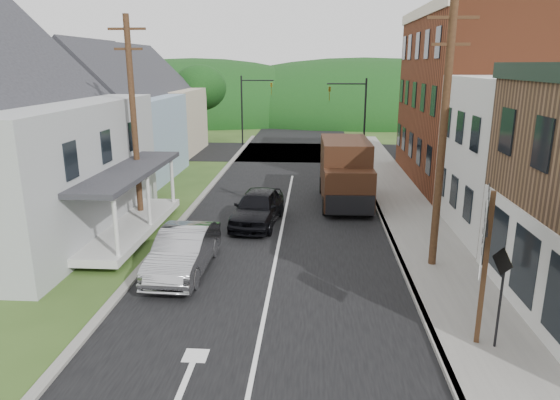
% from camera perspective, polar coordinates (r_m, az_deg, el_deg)
% --- Properties ---
extents(ground, '(120.00, 120.00, 0.00)m').
position_cam_1_polar(ground, '(15.12, -1.63, -12.31)').
color(ground, '#2D4719').
rests_on(ground, ground).
extents(road, '(9.00, 90.00, 0.02)m').
position_cam_1_polar(road, '(24.39, 0.61, -1.36)').
color(road, black).
rests_on(road, ground).
extents(cross_road, '(60.00, 9.00, 0.02)m').
position_cam_1_polar(cross_road, '(40.95, 1.99, 5.48)').
color(cross_road, black).
rests_on(cross_road, ground).
extents(sidewalk_right, '(2.80, 55.00, 0.15)m').
position_cam_1_polar(sidewalk_right, '(22.89, 15.24, -2.86)').
color(sidewalk_right, slate).
rests_on(sidewalk_right, ground).
extents(curb_right, '(0.20, 55.00, 0.15)m').
position_cam_1_polar(curb_right, '(22.66, 11.89, -2.83)').
color(curb_right, slate).
rests_on(curb_right, ground).
extents(curb_left, '(0.30, 55.00, 0.12)m').
position_cam_1_polar(curb_left, '(23.21, -11.23, -2.39)').
color(curb_left, slate).
rests_on(curb_left, ground).
extents(storefront_white, '(8.00, 7.00, 6.50)m').
position_cam_1_polar(storefront_white, '(23.39, 29.14, 4.14)').
color(storefront_white, silver).
rests_on(storefront_white, ground).
extents(storefront_red, '(8.00, 12.00, 10.00)m').
position_cam_1_polar(storefront_red, '(31.98, 22.45, 10.61)').
color(storefront_red, brown).
rests_on(storefront_red, ground).
extents(house_blue, '(7.14, 8.16, 7.28)m').
position_cam_1_polar(house_blue, '(32.90, -18.36, 8.79)').
color(house_blue, '#89A5BB').
rests_on(house_blue, ground).
extents(house_cream, '(7.14, 8.16, 7.28)m').
position_cam_1_polar(house_cream, '(41.50, -14.36, 10.30)').
color(house_cream, '#BAAC90').
rests_on(house_cream, ground).
extents(utility_pole_right, '(1.60, 0.26, 9.00)m').
position_cam_1_polar(utility_pole_right, '(17.52, 18.10, 6.85)').
color(utility_pole_right, '#472D19').
rests_on(utility_pole_right, ground).
extents(utility_pole_left, '(1.60, 0.26, 9.00)m').
position_cam_1_polar(utility_pole_left, '(22.84, -16.38, 8.81)').
color(utility_pole_left, '#472D19').
rests_on(utility_pole_left, ground).
extents(traffic_signal_right, '(2.87, 0.20, 6.00)m').
position_cam_1_polar(traffic_signal_right, '(37.09, 8.61, 10.15)').
color(traffic_signal_right, black).
rests_on(traffic_signal_right, ground).
extents(traffic_signal_left, '(2.87, 0.20, 6.00)m').
position_cam_1_polar(traffic_signal_left, '(44.30, -3.48, 11.11)').
color(traffic_signal_left, black).
rests_on(traffic_signal_left, ground).
extents(tree_left_c, '(5.80, 5.80, 8.41)m').
position_cam_1_polar(tree_left_c, '(39.05, -28.15, 12.02)').
color(tree_left_c, '#382616').
rests_on(tree_left_c, ground).
extents(tree_left_d, '(4.80, 4.80, 6.94)m').
position_cam_1_polar(tree_left_d, '(46.53, -9.15, 12.54)').
color(tree_left_d, '#382616').
rests_on(tree_left_d, ground).
extents(forested_ridge, '(90.00, 30.00, 16.00)m').
position_cam_1_polar(forested_ridge, '(68.70, 2.80, 9.48)').
color(forested_ridge, black).
rests_on(forested_ridge, ground).
extents(silver_sedan, '(1.74, 4.73, 1.55)m').
position_cam_1_polar(silver_sedan, '(17.56, -10.96, -5.78)').
color(silver_sedan, '#A3A3A8').
rests_on(silver_sedan, ground).
extents(dark_sedan, '(2.36, 4.82, 1.58)m').
position_cam_1_polar(dark_sedan, '(22.32, -2.56, -0.86)').
color(dark_sedan, black).
rests_on(dark_sedan, ground).
extents(delivery_van, '(2.54, 5.88, 3.26)m').
position_cam_1_polar(delivery_van, '(25.62, 7.48, 3.13)').
color(delivery_van, black).
rests_on(delivery_van, ground).
extents(route_sign_cluster, '(0.80, 2.18, 3.97)m').
position_cam_1_polar(route_sign_cluster, '(13.12, 22.35, -4.96)').
color(route_sign_cluster, '#472D19').
rests_on(route_sign_cluster, sidewalk_right).
extents(warning_sign, '(0.25, 0.70, 2.65)m').
position_cam_1_polar(warning_sign, '(13.39, 23.96, -8.79)').
color(warning_sign, black).
rests_on(warning_sign, sidewalk_right).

